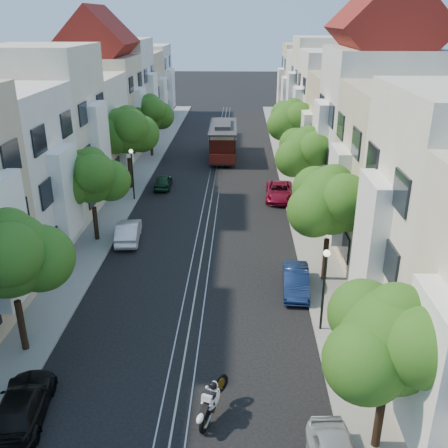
# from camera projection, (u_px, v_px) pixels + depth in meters

# --- Properties ---
(ground) EXTENTS (200.00, 200.00, 0.00)m
(ground) POSITION_uv_depth(u_px,v_px,m) (215.00, 179.00, 46.29)
(ground) COLOR black
(ground) RESTS_ON ground
(sidewalk_east) EXTENTS (2.50, 80.00, 0.12)m
(sidewalk_east) POSITION_uv_depth(u_px,v_px,m) (293.00, 179.00, 46.03)
(sidewalk_east) COLOR gray
(sidewalk_east) RESTS_ON ground
(sidewalk_west) EXTENTS (2.50, 80.00, 0.12)m
(sidewalk_west) POSITION_uv_depth(u_px,v_px,m) (137.00, 178.00, 46.49)
(sidewalk_west) COLOR gray
(sidewalk_west) RESTS_ON ground
(rail_left) EXTENTS (0.06, 80.00, 0.02)m
(rail_left) POSITION_uv_depth(u_px,v_px,m) (209.00, 179.00, 46.30)
(rail_left) COLOR gray
(rail_left) RESTS_ON ground
(rail_slot) EXTENTS (0.06, 80.00, 0.02)m
(rail_slot) POSITION_uv_depth(u_px,v_px,m) (215.00, 179.00, 46.28)
(rail_slot) COLOR gray
(rail_slot) RESTS_ON ground
(rail_right) EXTENTS (0.06, 80.00, 0.02)m
(rail_right) POSITION_uv_depth(u_px,v_px,m) (221.00, 179.00, 46.26)
(rail_right) COLOR gray
(rail_right) RESTS_ON ground
(lane_line) EXTENTS (0.08, 80.00, 0.01)m
(lane_line) POSITION_uv_depth(u_px,v_px,m) (215.00, 179.00, 46.28)
(lane_line) COLOR tan
(lane_line) RESTS_ON ground
(townhouses_east) EXTENTS (7.75, 72.00, 12.00)m
(townhouses_east) POSITION_uv_depth(u_px,v_px,m) (349.00, 124.00, 43.84)
(townhouses_east) COLOR beige
(townhouses_east) RESTS_ON ground
(townhouses_west) EXTENTS (7.75, 72.00, 11.76)m
(townhouses_west) POSITION_uv_depth(u_px,v_px,m) (82.00, 124.00, 44.63)
(townhouses_west) COLOR silver
(townhouses_west) RESTS_ON ground
(tree_e_a) EXTENTS (4.72, 3.87, 6.27)m
(tree_e_a) POSITION_uv_depth(u_px,v_px,m) (393.00, 343.00, 15.74)
(tree_e_a) COLOR black
(tree_e_a) RESTS_ON ground
(tree_e_b) EXTENTS (4.93, 4.08, 6.68)m
(tree_e_b) POSITION_uv_depth(u_px,v_px,m) (331.00, 203.00, 26.68)
(tree_e_b) COLOR black
(tree_e_b) RESTS_ON ground
(tree_e_c) EXTENTS (4.84, 3.99, 6.52)m
(tree_e_c) POSITION_uv_depth(u_px,v_px,m) (307.00, 153.00, 36.89)
(tree_e_c) COLOR black
(tree_e_c) RESTS_ON ground
(tree_e_d) EXTENTS (5.01, 4.16, 6.85)m
(tree_e_d) POSITION_uv_depth(u_px,v_px,m) (293.00, 121.00, 46.93)
(tree_e_d) COLOR black
(tree_e_d) RESTS_ON ground
(tree_w_a) EXTENTS (4.93, 4.08, 6.68)m
(tree_w_a) POSITION_uv_depth(u_px,v_px,m) (10.00, 256.00, 20.67)
(tree_w_a) COLOR black
(tree_w_a) RESTS_ON ground
(tree_w_b) EXTENTS (4.72, 3.87, 6.27)m
(tree_w_b) POSITION_uv_depth(u_px,v_px,m) (92.00, 178.00, 31.88)
(tree_w_b) COLOR black
(tree_w_b) RESTS_ON ground
(tree_w_c) EXTENTS (5.13, 4.28, 7.09)m
(tree_w_c) POSITION_uv_depth(u_px,v_px,m) (127.00, 131.00, 41.77)
(tree_w_c) COLOR black
(tree_w_c) RESTS_ON ground
(tree_w_d) EXTENTS (4.84, 3.99, 6.52)m
(tree_w_d) POSITION_uv_depth(u_px,v_px,m) (150.00, 114.00, 52.11)
(tree_w_d) COLOR black
(tree_w_d) RESTS_ON ground
(lamp_east) EXTENTS (0.32, 0.32, 4.16)m
(lamp_east) POSITION_uv_depth(u_px,v_px,m) (325.00, 278.00, 22.84)
(lamp_east) COLOR black
(lamp_east) RESTS_ON ground
(lamp_west) EXTENTS (0.32, 0.32, 4.16)m
(lamp_west) POSITION_uv_depth(u_px,v_px,m) (132.00, 167.00, 39.85)
(lamp_west) COLOR black
(lamp_west) RESTS_ON ground
(sportbike_rider) EXTENTS (1.06, 2.17, 1.59)m
(sportbike_rider) POSITION_uv_depth(u_px,v_px,m) (212.00, 400.00, 18.43)
(sportbike_rider) COLOR black
(sportbike_rider) RESTS_ON ground
(cable_car) EXTENTS (2.96, 9.07, 3.47)m
(cable_car) POSITION_uv_depth(u_px,v_px,m) (223.00, 139.00, 52.65)
(cable_car) COLOR black
(cable_car) RESTS_ON ground
(parked_car_e_mid) EXTENTS (1.58, 3.97, 1.29)m
(parked_car_e_mid) POSITION_uv_depth(u_px,v_px,m) (296.00, 281.00, 27.15)
(parked_car_e_mid) COLOR #0D1B41
(parked_car_e_mid) RESTS_ON ground
(parked_car_e_far) EXTENTS (2.48, 4.87, 1.32)m
(parked_car_e_far) POSITION_uv_depth(u_px,v_px,m) (279.00, 191.00, 41.01)
(parked_car_e_far) COLOR maroon
(parked_car_e_far) RESTS_ON ground
(parked_car_w_near) EXTENTS (2.31, 4.56, 1.27)m
(parked_car_w_near) POSITION_uv_depth(u_px,v_px,m) (22.00, 405.00, 18.46)
(parked_car_w_near) COLOR black
(parked_car_w_near) RESTS_ON ground
(parked_car_w_mid) EXTENTS (1.84, 4.21, 1.35)m
(parked_car_w_mid) POSITION_uv_depth(u_px,v_px,m) (128.00, 231.00, 33.31)
(parked_car_w_mid) COLOR silver
(parked_car_w_mid) RESTS_ON ground
(parked_car_w_far) EXTENTS (1.54, 3.58, 1.21)m
(parked_car_w_far) POSITION_uv_depth(u_px,v_px,m) (163.00, 181.00, 43.71)
(parked_car_w_far) COLOR #143320
(parked_car_w_far) RESTS_ON ground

